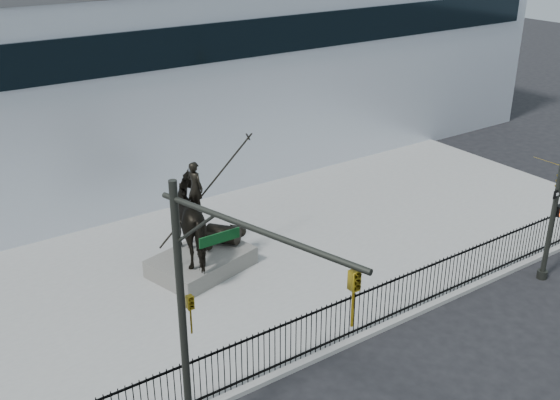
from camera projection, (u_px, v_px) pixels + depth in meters
ground at (404, 350)px, 19.49m from camera, size 120.00×120.00×0.00m
plaza at (272, 255)px, 24.71m from camera, size 30.00×12.00×0.15m
building at (125, 75)px, 32.69m from camera, size 44.00×14.00×9.00m
picket_fence at (377, 305)px, 20.06m from camera, size 22.10×0.10×1.50m
statue_plinth at (202, 262)px, 23.41m from camera, size 3.90×3.14×0.64m
equestrian_statue at (201, 219)px, 22.78m from camera, size 4.26×3.20×3.71m
traffic_signal_left at (210, 320)px, 13.86m from camera, size 1.52×4.84×7.00m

